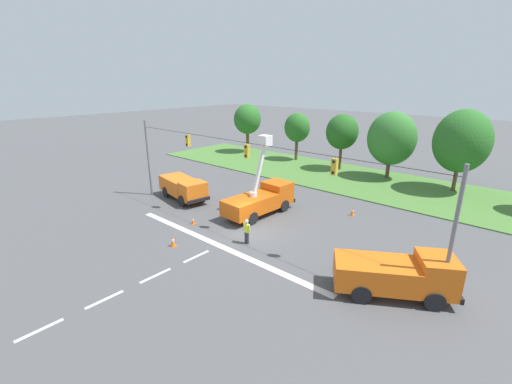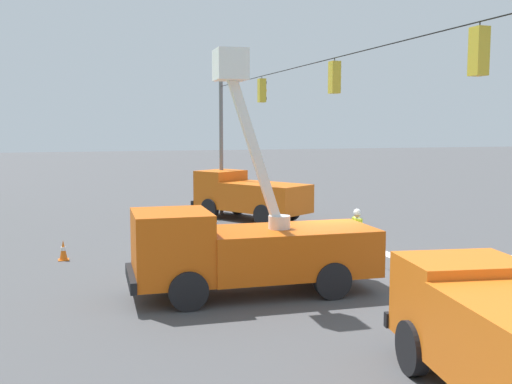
# 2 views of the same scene
# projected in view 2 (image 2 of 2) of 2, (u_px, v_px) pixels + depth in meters

# --- Properties ---
(ground_plane) EXTENTS (200.00, 200.00, 0.00)m
(ground_plane) POSITION_uv_depth(u_px,v_px,m) (329.00, 271.00, 18.90)
(ground_plane) COLOR #4C4C4F
(lane_markings) EXTENTS (17.60, 15.25, 0.01)m
(lane_markings) POSITION_uv_depth(u_px,v_px,m) (451.00, 261.00, 20.33)
(lane_markings) COLOR silver
(lane_markings) RESTS_ON ground
(signal_gantry) EXTENTS (26.20, 0.33, 7.20)m
(signal_gantry) POSITION_uv_depth(u_px,v_px,m) (331.00, 130.00, 18.39)
(signal_gantry) COLOR slate
(signal_gantry) RESTS_ON ground
(utility_truck_bucket_lift) EXTENTS (2.68, 6.82, 6.54)m
(utility_truck_bucket_lift) POSITION_uv_depth(u_px,v_px,m) (246.00, 245.00, 16.14)
(utility_truck_bucket_lift) COLOR #D6560F
(utility_truck_bucket_lift) RESTS_ON ground
(utility_truck_support_far) EXTENTS (6.34, 5.09, 2.34)m
(utility_truck_support_far) POSITION_uv_depth(u_px,v_px,m) (248.00, 195.00, 29.39)
(utility_truck_support_far) COLOR orange
(utility_truck_support_far) RESTS_ON ground
(road_worker) EXTENTS (0.65, 0.29, 1.77)m
(road_worker) POSITION_uv_depth(u_px,v_px,m) (357.00, 231.00, 20.39)
(road_worker) COLOR #383842
(road_worker) RESTS_ON ground
(traffic_cone_foreground_right) EXTENTS (0.36, 0.36, 0.70)m
(traffic_cone_foreground_right) POSITION_uv_depth(u_px,v_px,m) (216.00, 224.00, 25.88)
(traffic_cone_foreground_right) COLOR orange
(traffic_cone_foreground_right) RESTS_ON ground
(traffic_cone_mid_left) EXTENTS (0.36, 0.36, 0.70)m
(traffic_cone_mid_left) POSITION_uv_depth(u_px,v_px,m) (63.00, 250.00, 20.41)
(traffic_cone_mid_left) COLOR orange
(traffic_cone_mid_left) RESTS_ON ground
(traffic_cone_mid_right) EXTENTS (0.36, 0.36, 0.62)m
(traffic_cone_mid_right) POSITION_uv_depth(u_px,v_px,m) (467.00, 291.00, 15.49)
(traffic_cone_mid_right) COLOR orange
(traffic_cone_mid_right) RESTS_ON ground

